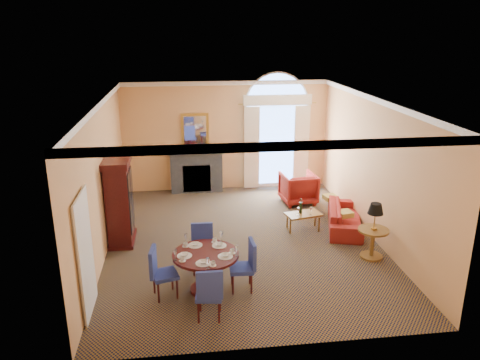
{
  "coord_description": "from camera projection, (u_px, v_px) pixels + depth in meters",
  "views": [
    {
      "loc": [
        -1.3,
        -9.63,
        4.65
      ],
      "look_at": [
        0.0,
        0.5,
        1.3
      ],
      "focal_mm": 35.0,
      "sensor_mm": 36.0,
      "label": 1
    }
  ],
  "objects": [
    {
      "name": "armoire",
      "position": [
        120.0,
        203.0,
        10.38
      ],
      "size": [
        0.56,
        0.99,
        1.95
      ],
      "color": "#350C0C",
      "rests_on": "ground"
    },
    {
      "name": "dining_chair_north",
      "position": [
        203.0,
        244.0,
        9.25
      ],
      "size": [
        0.49,
        0.49,
        0.97
      ],
      "rotation": [
        0.0,
        0.0,
        2.99
      ],
      "color": "navy",
      "rests_on": "ground"
    },
    {
      "name": "sofa",
      "position": [
        345.0,
        217.0,
        11.3
      ],
      "size": [
        1.27,
        2.06,
        0.56
      ],
      "primitive_type": "imported",
      "rotation": [
        0.0,
        0.0,
        1.29
      ],
      "color": "#A2231D",
      "rests_on": "ground"
    },
    {
      "name": "side_table",
      "position": [
        374.0,
        225.0,
        9.7
      ],
      "size": [
        0.64,
        0.64,
        1.19
      ],
      "color": "brown",
      "rests_on": "ground"
    },
    {
      "name": "dining_chair_south",
      "position": [
        209.0,
        291.0,
        7.62
      ],
      "size": [
        0.48,
        0.48,
        0.97
      ],
      "rotation": [
        0.0,
        0.0,
        -0.13
      ],
      "color": "navy",
      "rests_on": "ground"
    },
    {
      "name": "room_envelope",
      "position": [
        238.0,
        127.0,
        10.53
      ],
      "size": [
        6.04,
        7.52,
        3.45
      ],
      "color": "#EEB271",
      "rests_on": "ground"
    },
    {
      "name": "coffee_table",
      "position": [
        303.0,
        214.0,
        11.15
      ],
      "size": [
        0.91,
        0.63,
        0.77
      ],
      "rotation": [
        0.0,
        0.0,
        0.22
      ],
      "color": "brown",
      "rests_on": "ground"
    },
    {
      "name": "dining_chair_west",
      "position": [
        159.0,
        269.0,
        8.3
      ],
      "size": [
        0.53,
        0.53,
        0.97
      ],
      "rotation": [
        0.0,
        0.0,
        -1.3
      ],
      "color": "navy",
      "rests_on": "ground"
    },
    {
      "name": "ground",
      "position": [
        243.0,
        241.0,
        10.69
      ],
      "size": [
        7.5,
        7.5,
        0.0
      ],
      "primitive_type": "plane",
      "color": "#111736",
      "rests_on": "ground"
    },
    {
      "name": "dining_table",
      "position": [
        206.0,
        263.0,
        8.49
      ],
      "size": [
        1.21,
        1.21,
        0.96
      ],
      "color": "#350C0C",
      "rests_on": "ground"
    },
    {
      "name": "dining_chair_east",
      "position": [
        247.0,
        262.0,
        8.55
      ],
      "size": [
        0.47,
        0.46,
        0.97
      ],
      "rotation": [
        0.0,
        0.0,
        1.51
      ],
      "color": "navy",
      "rests_on": "ground"
    },
    {
      "name": "armchair",
      "position": [
        298.0,
        188.0,
        12.9
      ],
      "size": [
        0.99,
        1.01,
        0.84
      ],
      "primitive_type": "imported",
      "rotation": [
        0.0,
        0.0,
        3.24
      ],
      "color": "#A2231D",
      "rests_on": "ground"
    }
  ]
}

